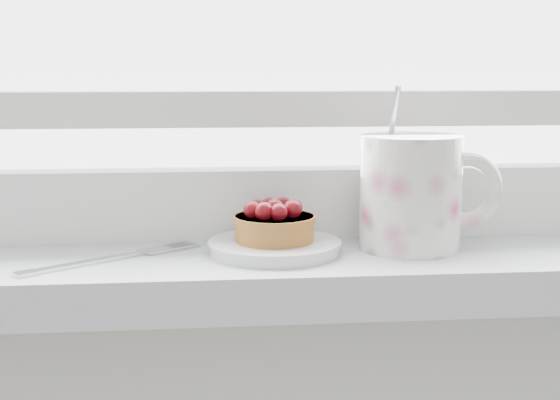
{
  "coord_description": "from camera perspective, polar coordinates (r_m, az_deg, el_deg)",
  "views": [
    {
      "loc": [
        -0.07,
        1.19,
        1.11
      ],
      "look_at": [
        -0.0,
        1.88,
        0.99
      ],
      "focal_mm": 50.0,
      "sensor_mm": 36.0,
      "label": 1
    }
  ],
  "objects": [
    {
      "name": "fork",
      "position": [
        0.72,
        -12.27,
        -4.18
      ],
      "size": [
        0.16,
        0.12,
        0.0
      ],
      "color": "silver",
      "rests_on": "windowsill"
    },
    {
      "name": "raspberry_tart",
      "position": [
        0.72,
        -0.41,
        -1.68
      ],
      "size": [
        0.08,
        0.08,
        0.04
      ],
      "color": "brown",
      "rests_on": "saucer"
    },
    {
      "name": "floral_mug",
      "position": [
        0.75,
        9.8,
        0.73
      ],
      "size": [
        0.14,
        0.1,
        0.16
      ],
      "color": "silver",
      "rests_on": "windowsill"
    },
    {
      "name": "saucer",
      "position": [
        0.72,
        -0.41,
        -3.46
      ],
      "size": [
        0.12,
        0.12,
        0.01
      ],
      "primitive_type": "cylinder",
      "color": "silver",
      "rests_on": "windowsill"
    }
  ]
}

